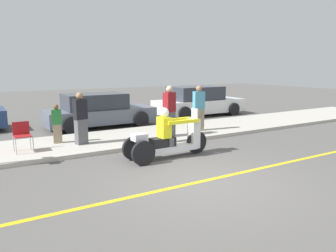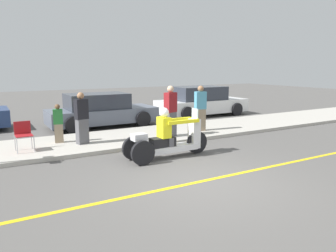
{
  "view_description": "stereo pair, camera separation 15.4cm",
  "coord_description": "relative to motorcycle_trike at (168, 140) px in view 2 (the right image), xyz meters",
  "views": [
    {
      "loc": [
        -4.13,
        -5.44,
        2.47
      ],
      "look_at": [
        0.32,
        1.99,
        0.88
      ],
      "focal_mm": 35.0,
      "sensor_mm": 36.0,
      "label": 1
    },
    {
      "loc": [
        -4.0,
        -5.52,
        2.47
      ],
      "look_at": [
        0.32,
        1.99,
        0.88
      ],
      "focal_mm": 35.0,
      "sensor_mm": 36.0,
      "label": 2
    }
  ],
  "objects": [
    {
      "name": "parked_car_lot_far",
      "position": [
        -0.03,
        5.49,
        0.16
      ],
      "size": [
        4.39,
        1.96,
        1.37
      ],
      "color": "slate",
      "rests_on": "ground"
    },
    {
      "name": "lane_stripe",
      "position": [
        0.02,
        -1.99,
        -0.5
      ],
      "size": [
        24.0,
        0.12,
        0.01
      ],
      "color": "gold",
      "rests_on": "ground"
    },
    {
      "name": "spectator_end_of_line",
      "position": [
        1.2,
        1.89,
        0.45
      ],
      "size": [
        0.46,
        0.36,
        1.71
      ],
      "color": "#515156",
      "rests_on": "sidewalk_strip"
    },
    {
      "name": "spectator_with_child",
      "position": [
        -1.69,
        2.31,
        0.38
      ],
      "size": [
        0.42,
        0.31,
        1.58
      ],
      "color": "#515156",
      "rests_on": "sidewalk_strip"
    },
    {
      "name": "ground_plane",
      "position": [
        -0.3,
        -1.99,
        -0.5
      ],
      "size": [
        60.0,
        60.0,
        0.0
      ],
      "primitive_type": "plane",
      "color": "#565451"
    },
    {
      "name": "sidewalk_strip",
      "position": [
        -0.3,
        2.61,
        -0.44
      ],
      "size": [
        28.0,
        2.8,
        0.12
      ],
      "color": "#B2ADA3",
      "rests_on": "ground"
    },
    {
      "name": "spectator_by_tree",
      "position": [
        2.65,
        2.2,
        0.42
      ],
      "size": [
        0.43,
        0.31,
        1.66
      ],
      "color": "gray",
      "rests_on": "sidewalk_strip"
    },
    {
      "name": "spectator_far_back",
      "position": [
        -2.28,
        2.83,
        0.2
      ],
      "size": [
        0.31,
        0.22,
        1.21
      ],
      "color": "gray",
      "rests_on": "sidewalk_strip"
    },
    {
      "name": "parked_car_lot_center",
      "position": [
        5.33,
        5.92,
        0.2
      ],
      "size": [
        4.61,
        2.04,
        1.47
      ],
      "color": "silver",
      "rests_on": "ground"
    },
    {
      "name": "folding_chair_curbside",
      "position": [
        -3.34,
        2.32,
        0.12
      ],
      "size": [
        0.47,
        0.47,
        0.82
      ],
      "color": "#A5A8AD",
      "rests_on": "sidewalk_strip"
    },
    {
      "name": "motorcycle_trike",
      "position": [
        0.0,
        0.0,
        0.0
      ],
      "size": [
        2.49,
        0.67,
        1.39
      ],
      "color": "black",
      "rests_on": "ground"
    }
  ]
}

